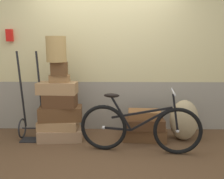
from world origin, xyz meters
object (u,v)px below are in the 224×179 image
Objects in this scene: suitcase_3 at (60,100)px; burlap_sack at (184,120)px; suitcase_8 at (143,123)px; luggage_trolley at (32,119)px; suitcase_4 at (57,88)px; bicycle at (139,128)px; suitcase_9 at (144,114)px; suitcase_0 at (61,134)px; suitcase_1 at (58,125)px; suitcase_6 at (59,69)px; suitcase_2 at (61,113)px; suitcase_5 at (60,79)px; suitcase_7 at (145,133)px; wicker_basket at (56,49)px.

burlap_sack is at bearing 4.29° from suitcase_3.
luggage_trolley is at bearing 177.99° from suitcase_8.
suitcase_3 is 0.83× the size of suitcase_4.
bicycle is (-0.10, -0.42, 0.07)m from suitcase_8.
luggage_trolley is at bearing -177.53° from suitcase_9.
suitcase_0 is 1.97m from burlap_sack.
luggage_trolley reaches higher than suitcase_3.
suitcase_8 reaches higher than suitcase_1.
bicycle is at bearing -17.84° from suitcase_1.
suitcase_6 is at bearing 42.58° from suitcase_0.
suitcase_6 is 0.38× the size of suitcase_8.
suitcase_4 reaches higher than suitcase_1.
suitcase_6 is 1.50m from suitcase_9.
suitcase_2 is 0.55m from suitcase_5.
suitcase_0 is at bearing -178.81° from burlap_sack.
suitcase_7 is 1.82m from luggage_trolley.
suitcase_1 is at bearing 152.99° from suitcase_0.
suitcase_1 is at bearing -172.87° from suitcase_7.
suitcase_5 is at bearing -174.32° from suitcase_7.
suitcase_9 is at bearing -3.75° from suitcase_0.
suitcase_8 is (-0.03, -0.05, 0.18)m from suitcase_7.
suitcase_5 is at bearing 177.93° from suitcase_8.
suitcase_4 is 0.31m from suitcase_6.
suitcase_7 is 1.07× the size of suitcase_8.
suitcase_4 reaches higher than bicycle.
wicker_basket is at bearing -166.50° from suitcase_2.
suitcase_4 is (-0.00, 0.02, 0.59)m from suitcase_1.
suitcase_3 is 0.99× the size of suitcase_9.
suitcase_2 is 0.98× the size of suitcase_7.
suitcase_1 is 0.89m from suitcase_6.
suitcase_9 is 0.64m from burlap_sack.
suitcase_2 reaches higher than suitcase_1.
burlap_sack reaches higher than suitcase_7.
suitcase_1 is at bearing -179.23° from burlap_sack.
wicker_basket is (0.01, -0.01, 0.60)m from suitcase_4.
suitcase_3 is at bearing -179.21° from burlap_sack.
suitcase_3 is at bearing 60.11° from suitcase_0.
bicycle is (1.68, -0.49, 0.04)m from luggage_trolley.
suitcase_4 is 0.15m from suitcase_5.
suitcase_3 is at bearing -91.20° from suitcase_2.
suitcase_9 is at bearing 3.33° from suitcase_3.
suitcase_1 is 1.38m from suitcase_7.
burlap_sack reaches higher than suitcase_2.
wicker_basket is 0.60× the size of burlap_sack.
suitcase_4 is at bearing -173.72° from suitcase_7.
bicycle is at bearing -103.66° from suitcase_8.
suitcase_7 reaches higher than suitcase_0.
suitcase_2 is 1.72× the size of wicker_basket.
suitcase_4 is 0.36× the size of bicycle.
suitcase_1 is 1.60× the size of wicker_basket.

